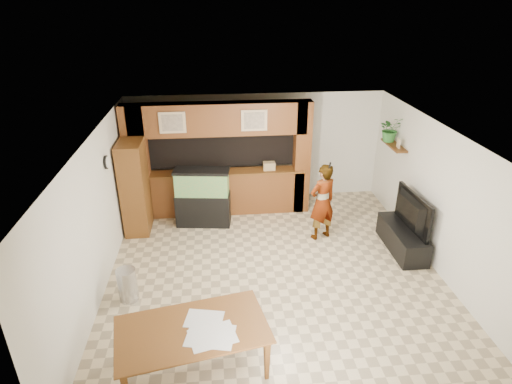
{
  "coord_description": "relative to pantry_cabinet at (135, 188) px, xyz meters",
  "views": [
    {
      "loc": [
        -0.98,
        -6.48,
        4.7
      ],
      "look_at": [
        -0.28,
        0.6,
        1.36
      ],
      "focal_mm": 30.0,
      "sensor_mm": 36.0,
      "label": 1
    }
  ],
  "objects": [
    {
      "name": "microphone",
      "position": [
        3.89,
        -0.88,
        0.69
      ],
      "size": [
        0.03,
        0.09,
        0.15
      ],
      "primitive_type": "cylinder",
      "rotation": [
        0.44,
        0.0,
        0.0
      ],
      "color": "black",
      "rests_on": "person"
    },
    {
      "name": "photo_frame",
      "position": [
        5.55,
        -0.1,
        0.83
      ],
      "size": [
        0.04,
        0.15,
        0.2
      ],
      "primitive_type": "cube",
      "rotation": [
        0.0,
        0.0,
        -0.08
      ],
      "color": "tan",
      "rests_on": "wall_shelf"
    },
    {
      "name": "ceiling",
      "position": [
        2.7,
        -1.85,
        1.61
      ],
      "size": [
        6.5,
        6.5,
        0.0
      ],
      "primitive_type": "plane",
      "color": "white",
      "rests_on": "wall_back"
    },
    {
      "name": "potted_plant",
      "position": [
        5.52,
        0.32,
        1.0
      ],
      "size": [
        0.56,
        0.51,
        0.55
      ],
      "primitive_type": "imported",
      "rotation": [
        0.0,
        0.0,
        0.16
      ],
      "color": "#2B6B2B",
      "rests_on": "wall_shelf"
    },
    {
      "name": "wall_shelf",
      "position": [
        5.55,
        0.1,
        0.71
      ],
      "size": [
        0.25,
        0.9,
        0.04
      ],
      "primitive_type": "cube",
      "color": "brown",
      "rests_on": "wall_right"
    },
    {
      "name": "floor",
      "position": [
        2.7,
        -1.85,
        -0.99
      ],
      "size": [
        6.5,
        6.5,
        0.0
      ],
      "primitive_type": "plane",
      "color": "#C8B48B",
      "rests_on": "ground"
    },
    {
      "name": "partition",
      "position": [
        1.75,
        0.79,
        0.32
      ],
      "size": [
        4.2,
        0.99,
        2.6
      ],
      "color": "brown",
      "rests_on": "floor"
    },
    {
      "name": "pantry_cabinet",
      "position": [
        0.0,
        0.0,
        0.0
      ],
      "size": [
        0.5,
        0.81,
        1.99
      ],
      "primitive_type": "cube",
      "color": "brown",
      "rests_on": "floor"
    },
    {
      "name": "person",
      "position": [
        3.84,
        -0.72,
        -0.17
      ],
      "size": [
        0.71,
        0.6,
        1.64
      ],
      "primitive_type": "imported",
      "rotation": [
        0.0,
        0.0,
        3.54
      ],
      "color": "#977653",
      "rests_on": "floor"
    },
    {
      "name": "newspaper_a",
      "position": [
        1.58,
        -4.12,
        -0.29
      ],
      "size": [
        0.67,
        0.56,
        0.01
      ],
      "primitive_type": "cube",
      "rotation": [
        0.0,
        0.0,
        0.26
      ],
      "color": "silver",
      "rests_on": "dining_table"
    },
    {
      "name": "wall_left",
      "position": [
        -0.3,
        -1.85,
        0.31
      ],
      "size": [
        0.0,
        6.5,
        6.5
      ],
      "primitive_type": "plane",
      "rotation": [
        1.57,
        0.0,
        1.57
      ],
      "color": "silver",
      "rests_on": "floor"
    },
    {
      "name": "tv_stand",
      "position": [
        5.35,
        -1.34,
        -0.75
      ],
      "size": [
        0.53,
        1.44,
        0.48
      ],
      "primitive_type": "cube",
      "color": "black",
      "rests_on": "floor"
    },
    {
      "name": "dining_table",
      "position": [
        1.32,
        -3.99,
        -0.64
      ],
      "size": [
        2.15,
        1.46,
        0.7
      ],
      "primitive_type": "imported",
      "rotation": [
        0.0,
        0.0,
        0.19
      ],
      "color": "brown",
      "rests_on": "floor"
    },
    {
      "name": "counter_box",
      "position": [
        2.91,
        0.6,
        0.14
      ],
      "size": [
        0.27,
        0.18,
        0.18
      ],
      "primitive_type": "cube",
      "rotation": [
        0.0,
        0.0,
        0.01
      ],
      "color": "#9E8155",
      "rests_on": "partition"
    },
    {
      "name": "television",
      "position": [
        5.35,
        -1.34,
        -0.14
      ],
      "size": [
        0.24,
        1.28,
        0.73
      ],
      "primitive_type": "imported",
      "rotation": [
        0.0,
        0.0,
        1.63
      ],
      "color": "black",
      "rests_on": "tv_stand"
    },
    {
      "name": "wall_right",
      "position": [
        5.7,
        -1.85,
        0.31
      ],
      "size": [
        0.0,
        6.5,
        6.5
      ],
      "primitive_type": "plane",
      "rotation": [
        1.57,
        0.0,
        -1.57
      ],
      "color": "silver",
      "rests_on": "floor"
    },
    {
      "name": "newspaper_c",
      "position": [
        1.47,
        -3.79,
        -0.29
      ],
      "size": [
        0.56,
        0.46,
        0.01
      ],
      "primitive_type": "cube",
      "rotation": [
        0.0,
        0.0,
        -0.21
      ],
      "color": "silver",
      "rests_on": "dining_table"
    },
    {
      "name": "newspaper_b",
      "position": [
        1.55,
        -4.11,
        -0.29
      ],
      "size": [
        0.69,
        0.56,
        0.01
      ],
      "primitive_type": "cube",
      "rotation": [
        0.0,
        0.0,
        -0.21
      ],
      "color": "silver",
      "rests_on": "dining_table"
    },
    {
      "name": "wall_clock",
      "position": [
        -0.27,
        -0.85,
        0.91
      ],
      "size": [
        0.05,
        0.25,
        0.25
      ],
      "color": "black",
      "rests_on": "wall_left"
    },
    {
      "name": "wall_back",
      "position": [
        2.7,
        1.4,
        0.31
      ],
      "size": [
        6.0,
        0.0,
        6.0
      ],
      "primitive_type": "plane",
      "rotation": [
        1.57,
        0.0,
        0.0
      ],
      "color": "silver",
      "rests_on": "floor"
    },
    {
      "name": "trash_can",
      "position": [
        0.16,
        -2.38,
        -0.7
      ],
      "size": [
        0.32,
        0.32,
        0.59
      ],
      "primitive_type": "cylinder",
      "color": "#B2B2B7",
      "rests_on": "floor"
    },
    {
      "name": "aquarium",
      "position": [
        1.39,
        0.1,
        -0.36
      ],
      "size": [
        1.17,
        0.44,
        1.3
      ],
      "rotation": [
        0.0,
        0.0,
        -0.13
      ],
      "color": "black",
      "rests_on": "floor"
    }
  ]
}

